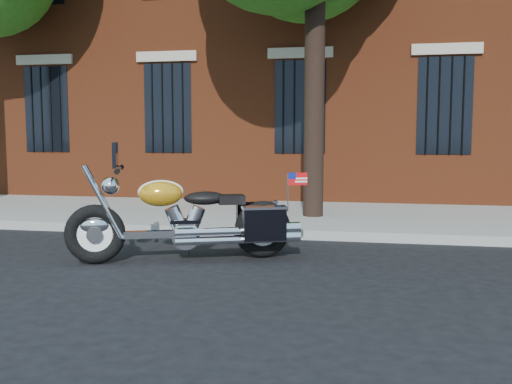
# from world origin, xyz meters

# --- Properties ---
(ground) EXTENTS (120.00, 120.00, 0.00)m
(ground) POSITION_xyz_m (0.00, 0.00, 0.00)
(ground) COLOR black
(ground) RESTS_ON ground
(curb) EXTENTS (40.00, 0.16, 0.15)m
(curb) POSITION_xyz_m (0.00, 1.38, 0.07)
(curb) COLOR gray
(curb) RESTS_ON ground
(sidewalk) EXTENTS (40.00, 3.60, 0.15)m
(sidewalk) POSITION_xyz_m (0.00, 3.26, 0.07)
(sidewalk) COLOR gray
(sidewalk) RESTS_ON ground
(motorcycle) EXTENTS (2.97, 1.50, 1.52)m
(motorcycle) POSITION_xyz_m (-0.74, -0.39, 0.51)
(motorcycle) COLOR black
(motorcycle) RESTS_ON ground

